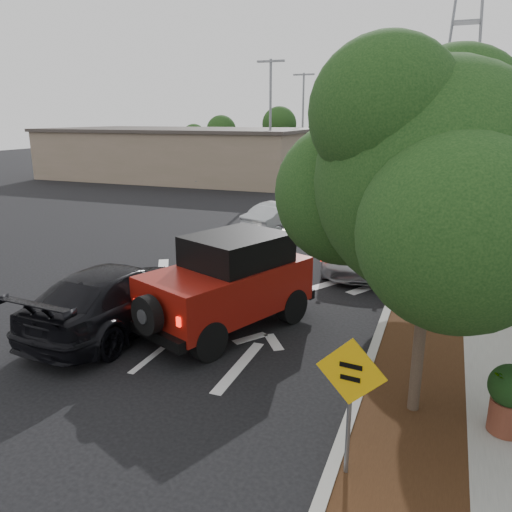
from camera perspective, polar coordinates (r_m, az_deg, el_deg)
The scene contains 18 objects.
ground at distance 11.79m, azimuth -11.09°, elevation -10.66°, with size 120.00×120.00×0.00m, color black.
curb at distance 21.52m, azimuth 17.22°, elevation 1.27°, with size 0.20×70.00×0.15m, color #9E9B93.
planting_strip at distance 21.49m, azimuth 19.87°, elevation 0.97°, with size 1.80×70.00×0.12m, color black.
sidewalk at distance 21.55m, azimuth 24.90°, elevation 0.48°, with size 2.00×70.00×0.12m, color gray.
commercial_building at distance 44.68m, azimuth -8.41°, elevation 11.46°, with size 22.00×12.00×4.00m, color #806F58.
transmission_tower at distance 57.10m, azimuth 21.43°, elevation 9.44°, with size 7.00×4.00×28.00m, color slate, non-canonical shape.
street_tree_near at distance 9.84m, azimuth 17.42°, elevation -16.83°, with size 3.80×3.80×5.92m, color black, non-canonical shape.
street_tree_mid at distance 16.22m, azimuth 19.23°, elevation -3.82°, with size 3.20×3.20×5.32m, color black, non-canonical shape.
street_tree_far at distance 22.47m, azimuth 19.94°, elevation 1.43°, with size 3.40×3.40×5.62m, color black, non-canonical shape.
light_pole_a at distance 37.33m, azimuth 1.59°, elevation 7.72°, with size 2.00×0.22×9.00m, color slate, non-canonical shape.
light_pole_b at distance 48.99m, azimuth 5.22°, elevation 9.57°, with size 2.00×0.22×9.00m, color slate, non-canonical shape.
red_jeep at distance 12.44m, azimuth -2.55°, elevation -2.92°, with size 3.52×4.86×2.38m.
silver_suv_ahead at distance 18.07m, azimuth 12.00°, elevation 1.40°, with size 2.72×5.89×1.64m, color #9A9CA1.
black_suv_oncoming at distance 13.03m, azimuth -15.21°, elevation -4.46°, with size 2.27×5.58×1.62m, color black.
silver_sedan_oncoming at distance 22.78m, azimuth 3.25°, elevation 4.39°, with size 1.52×4.36×1.44m, color #B1B5B9.
parked_suv at distance 37.98m, azimuth -3.30°, elevation 9.08°, with size 1.92×4.77×1.63m, color #929599.
speed_hump_sign at distance 7.33m, azimuth 10.71°, elevation -14.69°, with size 1.01×0.14×2.16m.
terracotta_planter at distance 9.37m, azimuth 27.07°, elevation -13.70°, with size 0.72×0.72×1.26m.
Camera 1 is at (5.79, -8.87, 5.18)m, focal length 35.00 mm.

